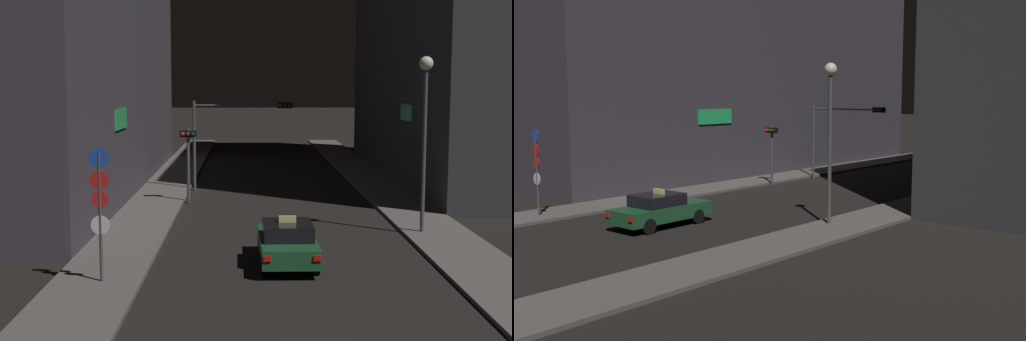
% 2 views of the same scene
% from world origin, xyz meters
% --- Properties ---
extents(sidewalk_left, '(2.69, 61.17, 0.14)m').
position_xyz_m(sidewalk_left, '(-5.94, 28.59, 0.07)').
color(sidewalk_left, '#5B5651').
rests_on(sidewalk_left, ground_plane).
extents(sidewalk_right, '(2.69, 61.17, 0.14)m').
position_xyz_m(sidewalk_right, '(5.94, 28.59, 0.07)').
color(sidewalk_right, '#5B5651').
rests_on(sidewalk_right, ground_plane).
extents(taxi, '(1.88, 4.48, 1.62)m').
position_xyz_m(taxi, '(-0.18, 9.70, 0.74)').
color(taxi, '#1E512D').
rests_on(taxi, ground_plane).
extents(traffic_light_overhead, '(5.42, 0.42, 4.90)m').
position_xyz_m(traffic_light_overhead, '(-2.15, 26.29, 3.63)').
color(traffic_light_overhead, '#47474C').
rests_on(traffic_light_overhead, ground_plane).
extents(traffic_light_left_kerb, '(0.80, 0.42, 3.66)m').
position_xyz_m(traffic_light_left_kerb, '(-4.35, 21.98, 2.63)').
color(traffic_light_left_kerb, '#47474C').
rests_on(traffic_light_left_kerb, ground_plane).
extents(sign_pole_left, '(0.58, 0.10, 3.93)m').
position_xyz_m(sign_pole_left, '(-5.77, 7.25, 2.43)').
color(sign_pole_left, '#47474C').
rests_on(sign_pole_left, sidewalk_left).
extents(street_lamp_near_block, '(0.54, 0.54, 6.77)m').
position_xyz_m(street_lamp_near_block, '(5.33, 14.33, 4.92)').
color(street_lamp_near_block, '#47474C').
rests_on(street_lamp_near_block, sidewalk_right).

